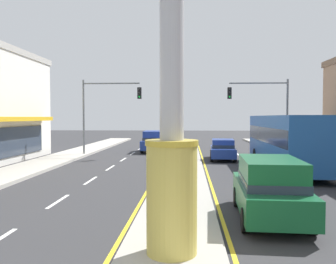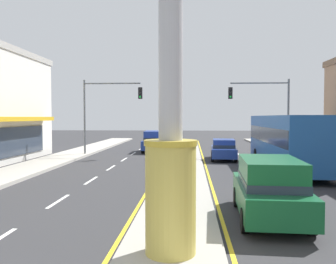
{
  "view_description": "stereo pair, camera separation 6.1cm",
  "coord_description": "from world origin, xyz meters",
  "px_view_note": "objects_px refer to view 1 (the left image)",
  "views": [
    {
      "loc": [
        0.38,
        -3.75,
        3.16
      ],
      "look_at": [
        -0.42,
        9.69,
        2.6
      ],
      "focal_mm": 37.98,
      "sensor_mm": 36.0,
      "label": 1
    },
    {
      "loc": [
        0.44,
        -3.74,
        3.16
      ],
      "look_at": [
        -0.42,
        9.69,
        2.6
      ],
      "focal_mm": 37.98,
      "sensor_mm": 36.0,
      "label": 2
    }
  ],
  "objects_px": {
    "suv_far_left_oncoming": "(153,141)",
    "bus_near_right_lane": "(285,139)",
    "district_sign": "(172,75)",
    "suv_mid_left_lane": "(270,188)",
    "traffic_light_right_side": "(265,104)",
    "sedan_far_right_lane": "(223,149)",
    "traffic_light_left_side": "(105,104)"
  },
  "relations": [
    {
      "from": "suv_far_left_oncoming",
      "to": "bus_near_right_lane",
      "type": "bearing_deg",
      "value": -49.13
    },
    {
      "from": "district_sign",
      "to": "suv_far_left_oncoming",
      "type": "distance_m",
      "value": 24.79
    },
    {
      "from": "suv_mid_left_lane",
      "to": "suv_far_left_oncoming",
      "type": "relative_size",
      "value": 1.02
    },
    {
      "from": "bus_near_right_lane",
      "to": "suv_mid_left_lane",
      "type": "height_order",
      "value": "bus_near_right_lane"
    },
    {
      "from": "traffic_light_right_side",
      "to": "suv_far_left_oncoming",
      "type": "height_order",
      "value": "traffic_light_right_side"
    },
    {
      "from": "traffic_light_right_side",
      "to": "sedan_far_right_lane",
      "type": "bearing_deg",
      "value": -145.03
    },
    {
      "from": "district_sign",
      "to": "suv_far_left_oncoming",
      "type": "xyz_separation_m",
      "value": [
        -2.88,
        24.43,
        -3.1
      ]
    },
    {
      "from": "traffic_light_left_side",
      "to": "traffic_light_right_side",
      "type": "height_order",
      "value": "same"
    },
    {
      "from": "sedan_far_right_lane",
      "to": "suv_far_left_oncoming",
      "type": "bearing_deg",
      "value": 134.75
    },
    {
      "from": "traffic_light_right_side",
      "to": "suv_mid_left_lane",
      "type": "height_order",
      "value": "traffic_light_right_side"
    },
    {
      "from": "district_sign",
      "to": "bus_near_right_lane",
      "type": "relative_size",
      "value": 0.69
    },
    {
      "from": "suv_mid_left_lane",
      "to": "traffic_light_right_side",
      "type": "bearing_deg",
      "value": 78.65
    },
    {
      "from": "bus_near_right_lane",
      "to": "suv_mid_left_lane",
      "type": "relative_size",
      "value": 2.39
    },
    {
      "from": "traffic_light_left_side",
      "to": "traffic_light_right_side",
      "type": "bearing_deg",
      "value": 1.87
    },
    {
      "from": "district_sign",
      "to": "suv_mid_left_lane",
      "type": "xyz_separation_m",
      "value": [
        2.87,
        3.25,
        -3.1
      ]
    },
    {
      "from": "district_sign",
      "to": "sedan_far_right_lane",
      "type": "relative_size",
      "value": 1.76
    },
    {
      "from": "suv_far_left_oncoming",
      "to": "suv_mid_left_lane",
      "type": "bearing_deg",
      "value": -74.8
    },
    {
      "from": "traffic_light_right_side",
      "to": "suv_far_left_oncoming",
      "type": "relative_size",
      "value": 1.34
    },
    {
      "from": "sedan_far_right_lane",
      "to": "suv_far_left_oncoming",
      "type": "distance_m",
      "value": 8.17
    },
    {
      "from": "suv_mid_left_lane",
      "to": "traffic_light_left_side",
      "type": "bearing_deg",
      "value": 118.13
    },
    {
      "from": "sedan_far_right_lane",
      "to": "suv_far_left_oncoming",
      "type": "xyz_separation_m",
      "value": [
        -5.75,
        5.8,
        0.2
      ]
    },
    {
      "from": "traffic_light_left_side",
      "to": "suv_far_left_oncoming",
      "type": "relative_size",
      "value": 1.34
    },
    {
      "from": "traffic_light_right_side",
      "to": "bus_near_right_lane",
      "type": "relative_size",
      "value": 0.55
    },
    {
      "from": "bus_near_right_lane",
      "to": "sedan_far_right_lane",
      "type": "height_order",
      "value": "bus_near_right_lane"
    },
    {
      "from": "district_sign",
      "to": "suv_far_left_oncoming",
      "type": "relative_size",
      "value": 1.67
    },
    {
      "from": "traffic_light_left_side",
      "to": "sedan_far_right_lane",
      "type": "bearing_deg",
      "value": -12.61
    },
    {
      "from": "district_sign",
      "to": "sedan_far_right_lane",
      "type": "distance_m",
      "value": 19.13
    },
    {
      "from": "suv_mid_left_lane",
      "to": "suv_far_left_oncoming",
      "type": "xyz_separation_m",
      "value": [
        -5.75,
        21.18,
        0.0
      ]
    },
    {
      "from": "bus_near_right_lane",
      "to": "sedan_far_right_lane",
      "type": "relative_size",
      "value": 2.56
    },
    {
      "from": "sedan_far_right_lane",
      "to": "suv_mid_left_lane",
      "type": "bearing_deg",
      "value": -90.0
    },
    {
      "from": "traffic_light_left_side",
      "to": "sedan_far_right_lane",
      "type": "height_order",
      "value": "traffic_light_left_side"
    },
    {
      "from": "traffic_light_left_side",
      "to": "suv_far_left_oncoming",
      "type": "distance_m",
      "value": 6.11
    }
  ]
}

